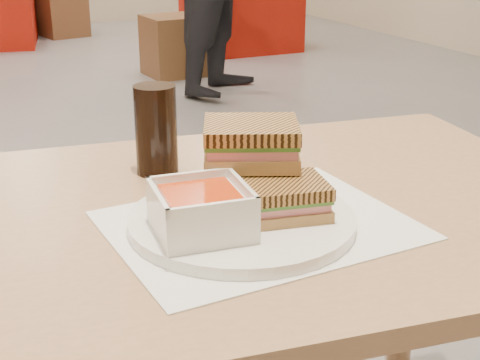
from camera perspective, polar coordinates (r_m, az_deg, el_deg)
name	(u,v)px	position (r m, az deg, el deg)	size (l,w,h in m)	color
main_table	(189,283)	(1.03, -4.17, -8.39)	(1.28, 0.86, 0.75)	#A87C57
tray_liner	(259,225)	(0.94, 1.57, -3.70)	(0.40, 0.32, 0.00)	white
plate	(242,221)	(0.93, 0.13, -3.32)	(0.30, 0.30, 0.02)	white
soup_bowl	(201,212)	(0.87, -3.17, -2.65)	(0.13, 0.13, 0.06)	white
panini_lower	(285,198)	(0.92, 3.69, -1.51)	(0.12, 0.11, 0.05)	#A18348
panini_upper	(251,143)	(0.96, 0.91, 3.05)	(0.16, 0.15, 0.06)	#A18348
cola_glass	(156,130)	(1.11, -6.86, 4.07)	(0.07, 0.07, 0.14)	black
bg_table_1	(240,6)	(6.33, 0.01, 14.00)	(0.85, 0.85, 0.74)	#A41209
bg_chair_1l	(173,46)	(5.29, -5.48, 10.83)	(0.41, 0.41, 0.44)	brown
bg_chair_1r	(249,23)	(6.33, 0.76, 12.70)	(0.42, 0.42, 0.46)	brown
bg_chair_2r	(63,13)	(7.22, -14.26, 13.03)	(0.46, 0.46, 0.44)	brown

